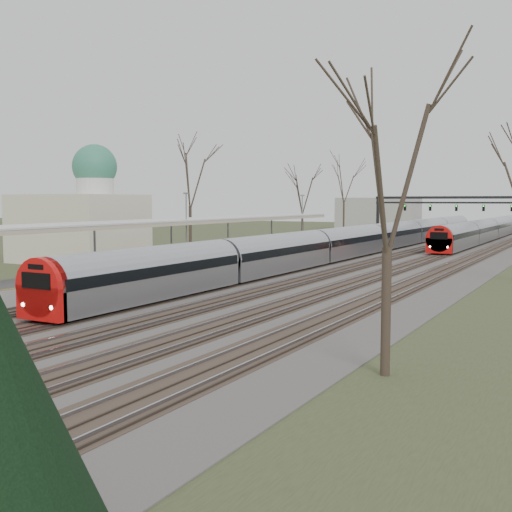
% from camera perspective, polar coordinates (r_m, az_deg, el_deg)
% --- Properties ---
extents(track_bed, '(24.00, 160.00, 0.22)m').
position_cam_1_polar(track_bed, '(62.15, 11.18, -0.14)').
color(track_bed, '#474442').
rests_on(track_bed, ground).
extents(platform, '(3.50, 69.00, 1.00)m').
position_cam_1_polar(platform, '(50.30, -5.16, -0.75)').
color(platform, '#9E9B93').
rests_on(platform, ground).
extents(canopy, '(4.10, 50.00, 3.11)m').
position_cam_1_polar(canopy, '(46.41, -8.30, 2.99)').
color(canopy, slate).
rests_on(canopy, platform).
extents(dome_building, '(10.00, 8.00, 10.30)m').
position_cam_1_polar(dome_building, '(58.46, -15.28, 3.05)').
color(dome_building, beige).
rests_on(dome_building, ground).
extents(signal_gantry, '(21.00, 0.59, 6.08)m').
position_cam_1_polar(signal_gantry, '(90.96, 16.98, 4.38)').
color(signal_gantry, black).
rests_on(signal_gantry, ground).
extents(tree_west_far, '(5.50, 5.50, 11.33)m').
position_cam_1_polar(tree_west_far, '(63.26, -5.90, 7.22)').
color(tree_west_far, '#2D231C').
rests_on(tree_west_far, ground).
extents(tree_east_near, '(4.50, 4.50, 9.27)m').
position_cam_1_polar(tree_east_near, '(19.96, 11.70, 7.95)').
color(tree_east_near, '#2D231C').
rests_on(tree_east_near, ground).
extents(train_near, '(2.62, 90.21, 3.05)m').
position_cam_1_polar(train_near, '(67.86, 10.31, 1.49)').
color(train_near, '#989AA1').
rests_on(train_near, ground).
extents(train_far, '(2.62, 75.21, 3.05)m').
position_cam_1_polar(train_far, '(102.03, 20.61, 2.39)').
color(train_far, '#989AA1').
rests_on(train_far, ground).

